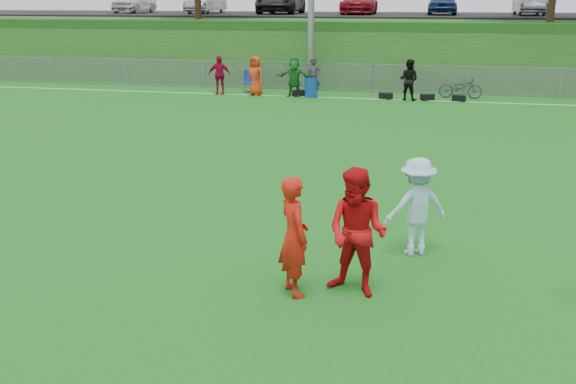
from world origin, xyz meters
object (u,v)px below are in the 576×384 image
(player_red_center, at_px, (357,233))
(recycling_bin, at_px, (311,87))
(player_blue, at_px, (417,207))
(player_red_left, at_px, (294,236))
(bicycle, at_px, (461,87))

(player_red_center, height_order, recycling_bin, player_red_center)
(player_red_center, height_order, player_blue, player_red_center)
(player_blue, bearing_deg, player_red_left, 23.45)
(player_red_left, relative_size, player_red_center, 0.94)
(bicycle, bearing_deg, player_red_center, 178.01)
(bicycle, bearing_deg, player_blue, 179.90)
(player_red_center, bearing_deg, player_blue, 83.64)
(player_blue, bearing_deg, bicycle, -119.85)
(player_red_left, height_order, player_blue, player_red_left)
(player_red_left, bearing_deg, player_blue, -75.41)
(player_blue, bearing_deg, recycling_bin, -99.32)
(player_red_left, distance_m, player_blue, 2.55)
(player_red_center, relative_size, bicycle, 1.05)
(recycling_bin, relative_size, bicycle, 0.46)
(player_red_left, bearing_deg, player_red_center, -112.54)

